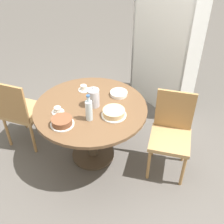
{
  "coord_description": "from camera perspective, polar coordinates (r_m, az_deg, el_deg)",
  "views": [
    {
      "loc": [
        2.04,
        -1.21,
        2.49
      ],
      "look_at": [
        0.0,
        0.28,
        0.53
      ],
      "focal_mm": 45.0,
      "sensor_mm": 36.0,
      "label": 1
    }
  ],
  "objects": [
    {
      "name": "ground_plane",
      "position": [
        3.44,
        -3.81,
        -8.66
      ],
      "size": [
        14.0,
        14.0,
        0.0
      ],
      "primitive_type": "plane",
      "color": "#56514C"
    },
    {
      "name": "dining_table",
      "position": [
        3.04,
        -4.26,
        -1.09
      ],
      "size": [
        1.2,
        1.2,
        0.72
      ],
      "color": "#473828",
      "rests_on": "ground_plane"
    },
    {
      "name": "chair_a",
      "position": [
        3.43,
        -18.02,
        0.25
      ],
      "size": [
        0.58,
        0.58,
        0.93
      ],
      "rotation": [
        0.0,
        0.0,
        3.74
      ],
      "color": "#A87A47",
      "rests_on": "ground_plane"
    },
    {
      "name": "chair_b",
      "position": [
        3.04,
        11.92,
        -4.09
      ],
      "size": [
        0.59,
        0.59,
        0.93
      ],
      "rotation": [
        0.0,
        0.0,
        6.97
      ],
      "color": "#A87A47",
      "rests_on": "ground_plane"
    },
    {
      "name": "bookshelf",
      "position": [
        3.87,
        10.49,
        12.57
      ],
      "size": [
        0.99,
        0.28,
        1.81
      ],
      "rotation": [
        0.0,
        0.0,
        3.14
      ],
      "color": "silver",
      "rests_on": "ground_plane"
    },
    {
      "name": "coffee_pot",
      "position": [
        2.91,
        -3.81,
        3.04
      ],
      "size": [
        0.13,
        0.13,
        0.24
      ],
      "color": "silver",
      "rests_on": "dining_table"
    },
    {
      "name": "water_bottle",
      "position": [
        2.72,
        -4.72,
        0.45
      ],
      "size": [
        0.07,
        0.07,
        0.29
      ],
      "color": "silver",
      "rests_on": "dining_table"
    },
    {
      "name": "cake_main",
      "position": [
        2.81,
        0.37,
        -0.17
      ],
      "size": [
        0.25,
        0.25,
        0.07
      ],
      "color": "white",
      "rests_on": "dining_table"
    },
    {
      "name": "cake_second",
      "position": [
        2.74,
        -10.13,
        -1.97
      ],
      "size": [
        0.23,
        0.23,
        0.08
      ],
      "color": "white",
      "rests_on": "dining_table"
    },
    {
      "name": "cup_a",
      "position": [
        2.91,
        -10.97,
        0.33
      ],
      "size": [
        0.13,
        0.13,
        0.06
      ],
      "color": "white",
      "rests_on": "dining_table"
    },
    {
      "name": "cup_b",
      "position": [
        3.21,
        -5.78,
        4.83
      ],
      "size": [
        0.13,
        0.13,
        0.06
      ],
      "color": "white",
      "rests_on": "dining_table"
    },
    {
      "name": "plate_stack",
      "position": [
        3.12,
        1.39,
        3.79
      ],
      "size": [
        0.19,
        0.19,
        0.04
      ],
      "color": "white",
      "rests_on": "dining_table"
    }
  ]
}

